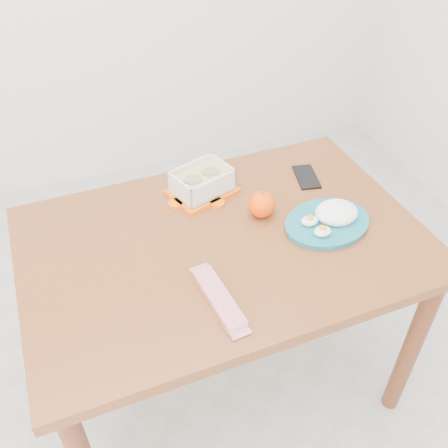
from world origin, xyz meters
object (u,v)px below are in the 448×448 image
object	(u,v)px
food_container	(202,182)
rice_plate	(330,218)
orange_fruit	(262,204)
smartphone	(306,177)
dining_table	(224,261)

from	to	relation	value
food_container	rice_plate	bearing A→B (deg)	-60.55
orange_fruit	rice_plate	world-z (taller)	orange_fruit
food_container	smartphone	bearing A→B (deg)	-25.29
food_container	smartphone	xyz separation A→B (m)	(0.37, -0.04, -0.04)
smartphone	food_container	bearing A→B (deg)	-174.68
food_container	rice_plate	distance (m)	0.44
orange_fruit	smartphone	size ratio (longest dim) A/B	0.61
food_container	rice_plate	size ratio (longest dim) A/B	0.79
smartphone	orange_fruit	bearing A→B (deg)	-137.83
food_container	orange_fruit	world-z (taller)	food_container
dining_table	rice_plate	size ratio (longest dim) A/B	3.92
dining_table	food_container	xyz separation A→B (m)	(0.01, 0.25, 0.14)
orange_fruit	dining_table	bearing A→B (deg)	-155.69
dining_table	food_container	world-z (taller)	food_container
dining_table	rice_plate	world-z (taller)	rice_plate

